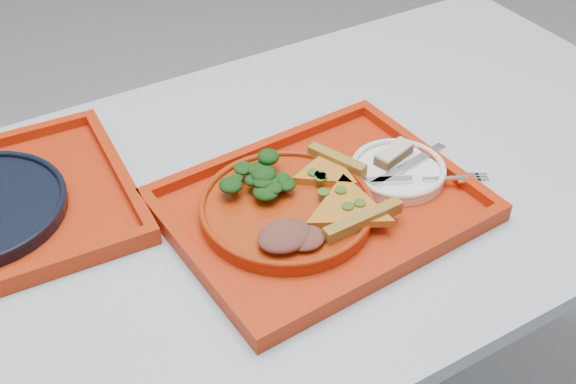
% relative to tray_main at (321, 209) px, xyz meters
% --- Properties ---
extents(table, '(1.60, 0.80, 0.75)m').
position_rel_tray_main_xyz_m(table, '(-0.06, 0.08, -0.08)').
color(table, '#B2BCC8').
rests_on(table, ground).
extents(tray_main, '(0.47, 0.38, 0.01)m').
position_rel_tray_main_xyz_m(tray_main, '(0.00, 0.00, 0.00)').
color(tray_main, '#AB2409').
rests_on(tray_main, table).
extents(dinner_plate, '(0.26, 0.26, 0.02)m').
position_rel_tray_main_xyz_m(dinner_plate, '(-0.06, 0.01, 0.02)').
color(dinner_plate, '#9F2A0A').
rests_on(dinner_plate, tray_main).
extents(side_plate, '(0.15, 0.15, 0.01)m').
position_rel_tray_main_xyz_m(side_plate, '(0.14, 0.00, 0.01)').
color(side_plate, white).
rests_on(side_plate, tray_main).
extents(pizza_slice_a, '(0.13, 0.15, 0.02)m').
position_rel_tray_main_xyz_m(pizza_slice_a, '(0.02, -0.05, 0.03)').
color(pizza_slice_a, gold).
rests_on(pizza_slice_a, dinner_plate).
extents(pizza_slice_b, '(0.14, 0.14, 0.02)m').
position_rel_tray_main_xyz_m(pizza_slice_b, '(0.04, 0.04, 0.03)').
color(pizza_slice_b, gold).
rests_on(pizza_slice_b, dinner_plate).
extents(salad_heap, '(0.09, 0.08, 0.04)m').
position_rel_tray_main_xyz_m(salad_heap, '(-0.08, 0.07, 0.05)').
color(salad_heap, black).
rests_on(salad_heap, dinner_plate).
extents(meat_portion, '(0.08, 0.06, 0.02)m').
position_rel_tray_main_xyz_m(meat_portion, '(-0.10, -0.06, 0.04)').
color(meat_portion, brown).
rests_on(meat_portion, dinner_plate).
extents(dessert_bar, '(0.07, 0.05, 0.02)m').
position_rel_tray_main_xyz_m(dessert_bar, '(0.15, 0.03, 0.03)').
color(dessert_bar, '#53341B').
rests_on(dessert_bar, side_plate).
extents(knife, '(0.18, 0.05, 0.01)m').
position_rel_tray_main_xyz_m(knife, '(0.15, -0.00, 0.02)').
color(knife, silver).
rests_on(knife, side_plate).
extents(fork, '(0.18, 0.10, 0.01)m').
position_rel_tray_main_xyz_m(fork, '(0.16, -0.04, 0.02)').
color(fork, silver).
rests_on(fork, side_plate).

